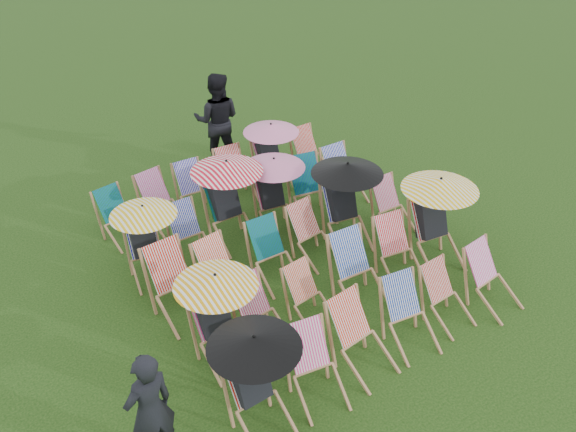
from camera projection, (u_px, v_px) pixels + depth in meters
ground at (295, 268)px, 10.32m from camera, size 100.00×100.00×0.00m
deckchair_0 at (257, 382)px, 7.41m from camera, size 1.11×1.16×1.31m
deckchair_1 at (317, 369)px, 7.90m from camera, size 0.73×0.93×0.92m
deckchair_2 at (363, 338)px, 8.31m from camera, size 0.73×0.95×0.97m
deckchair_3 at (410, 316)px, 8.70m from camera, size 0.73×0.93×0.92m
deckchair_4 at (448, 297)px, 9.09m from camera, size 0.59×0.80×0.84m
deckchair_5 at (494, 279)px, 9.36m from camera, size 0.70×0.90×0.92m
deckchair_6 at (219, 317)px, 8.34m from camera, size 1.10×1.15×1.31m
deckchair_7 at (261, 314)px, 8.75m from camera, size 0.69×0.88×0.89m
deckchair_8 at (311, 297)px, 9.11m from camera, size 0.62×0.80×0.82m
deckchair_9 at (359, 272)px, 9.43m from camera, size 0.72×0.97×1.01m
deckchair_10 at (400, 251)px, 9.94m from camera, size 0.73×0.93×0.93m
deckchair_11 at (437, 220)px, 10.13m from camera, size 1.21×1.28×1.44m
deckchair_12 at (178, 285)px, 9.15m from camera, size 0.74×0.99×1.03m
deckchair_13 at (224, 275)px, 9.44m from camera, size 0.73×0.93×0.93m
deckchair_14 at (274, 255)px, 9.85m from camera, size 0.63×0.87×0.93m
deckchair_15 at (313, 234)px, 10.34m from camera, size 0.68×0.88×0.89m
deckchair_16 at (346, 202)px, 10.59m from camera, size 1.19×1.27×1.41m
deckchair_17 at (393, 206)px, 11.07m from camera, size 0.58×0.80×0.86m
deckchair_18 at (146, 241)px, 9.84m from camera, size 1.03×1.09×1.22m
deckchair_19 at (190, 234)px, 10.35m from camera, size 0.59×0.82×0.88m
deckchair_20 at (229, 200)px, 10.63m from camera, size 1.20×1.24×1.43m
deckchair_21 at (274, 192)px, 11.00m from camera, size 1.07×1.14×1.27m
deckchair_22 at (311, 190)px, 11.36m from camera, size 0.84×1.05×1.03m
deckchair_23 at (344, 175)px, 11.88m from camera, size 0.64×0.88×0.94m
deckchair_24 at (119, 217)px, 10.79m from camera, size 0.68×0.87×0.86m
deckchair_25 at (161, 201)px, 11.16m from camera, size 0.72×0.91×0.91m
deckchair_26 at (195, 190)px, 11.51m from camera, size 0.62×0.84×0.88m
deckchair_27 at (236, 176)px, 11.89m from camera, size 0.66×0.88×0.91m
deckchair_28 at (272, 155)px, 12.17m from camera, size 1.05×1.09×1.25m
deckchair_29 at (311, 154)px, 12.66m from camera, size 0.61×0.84×0.90m
person_left at (150, 410)px, 6.94m from camera, size 0.64×0.47×1.60m
person_rear at (217, 120)px, 12.73m from camera, size 1.20×1.14×1.94m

